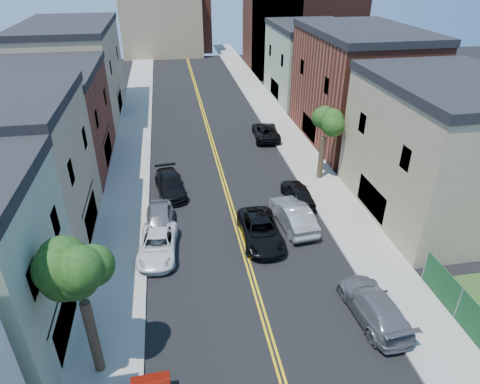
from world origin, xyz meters
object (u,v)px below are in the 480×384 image
white_pickup (158,245)px  black_suv_lane (261,231)px  grey_car_right (374,306)px  black_car_right (298,193)px  silver_car_right (293,215)px  dark_car_right_far (266,131)px  grey_car_left (160,221)px  black_car_left (170,185)px

white_pickup → black_suv_lane: black_suv_lane is taller
white_pickup → grey_car_right: grey_car_right is taller
black_car_right → silver_car_right: silver_car_right is taller
black_car_right → dark_car_right_far: 12.67m
black_car_right → dark_car_right_far: bearing=-92.5°
black_car_right → black_suv_lane: bearing=48.3°
grey_car_right → silver_car_right: 8.98m
silver_car_right → black_suv_lane: size_ratio=0.96×
white_pickup → grey_car_right: size_ratio=0.94×
grey_car_right → black_car_right: grey_car_right is taller
grey_car_right → grey_car_left: bearing=-46.1°
black_suv_lane → white_pickup: bearing=-176.6°
grey_car_right → black_suv_lane: (-4.24, 7.52, -0.02)m
black_car_right → dark_car_right_far: (0.47, 12.66, -0.02)m
silver_car_right → grey_car_left: bearing=-11.2°
black_car_right → black_suv_lane: 5.73m
grey_car_left → black_car_left: bearing=81.8°
grey_car_right → silver_car_right: size_ratio=1.02×
grey_car_left → grey_car_right: bearing=-41.2°
grey_car_right → white_pickup: bearing=-37.4°
white_pickup → silver_car_right: (9.11, 1.65, 0.16)m
white_pickup → black_car_left: black_car_left is taller
grey_car_right → silver_car_right: (-1.70, 8.82, 0.09)m
grey_car_right → black_car_right: size_ratio=1.19×
black_car_left → black_suv_lane: 9.18m
grey_car_left → dark_car_right_far: (10.67, 14.82, -0.07)m
black_car_left → black_suv_lane: size_ratio=0.94×
silver_car_right → white_pickup: bearing=4.5°
black_suv_lane → silver_car_right: bearing=27.3°
white_pickup → black_suv_lane: 6.58m
grey_car_left → black_car_right: (10.20, 2.16, -0.05)m
black_car_left → silver_car_right: 10.10m
grey_car_left → silver_car_right: (8.97, -0.86, 0.04)m
black_car_right → white_pickup: bearing=23.8°
white_pickup → black_car_right: (10.34, 4.66, 0.07)m
dark_car_right_far → black_suv_lane: size_ratio=0.98×
grey_car_left → dark_car_right_far: bearing=55.2°
white_pickup → black_suv_lane: bearing=8.4°
silver_car_right → dark_car_right_far: silver_car_right is taller
black_car_left → dark_car_right_far: 13.82m
black_car_left → black_car_right: bearing=-24.7°
white_pickup → black_car_right: black_car_right is taller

